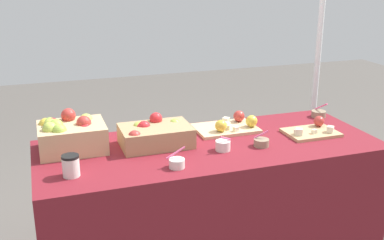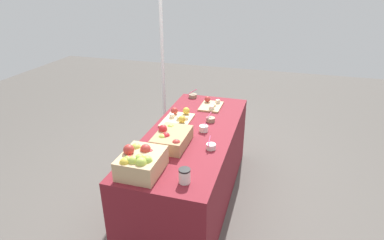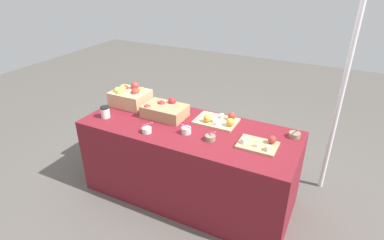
# 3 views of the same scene
# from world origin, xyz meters

# --- Properties ---
(ground_plane) EXTENTS (10.00, 10.00, 0.00)m
(ground_plane) POSITION_xyz_m (0.00, 0.00, 0.00)
(ground_plane) COLOR #56514C
(table) EXTENTS (1.90, 0.76, 0.74)m
(table) POSITION_xyz_m (0.00, 0.00, 0.37)
(table) COLOR maroon
(table) RESTS_ON ground_plane
(apple_crate_left) EXTENTS (0.35, 0.28, 0.21)m
(apple_crate_left) POSITION_xyz_m (-0.74, 0.16, 0.83)
(apple_crate_left) COLOR tan
(apple_crate_left) RESTS_ON table
(apple_crate_middle) EXTENTS (0.39, 0.26, 0.16)m
(apple_crate_middle) POSITION_xyz_m (-0.29, 0.09, 0.80)
(apple_crate_middle) COLOR tan
(apple_crate_middle) RESTS_ON table
(cutting_board_front) EXTENTS (0.30, 0.22, 0.08)m
(cutting_board_front) POSITION_xyz_m (0.64, -0.03, 0.76)
(cutting_board_front) COLOR tan
(cutting_board_front) RESTS_ON table
(cutting_board_back) EXTENTS (0.37, 0.26, 0.09)m
(cutting_board_back) POSITION_xyz_m (0.20, 0.19, 0.77)
(cutting_board_back) COLOR #D1B284
(cutting_board_back) RESTS_ON table
(sample_bowl_near) EXTENTS (0.09, 0.08, 0.09)m
(sample_bowl_near) POSITION_xyz_m (0.26, -0.12, 0.76)
(sample_bowl_near) COLOR gray
(sample_bowl_near) RESTS_ON table
(sample_bowl_mid) EXTENTS (0.10, 0.08, 0.10)m
(sample_bowl_mid) POSITION_xyz_m (-0.27, -0.24, 0.76)
(sample_bowl_mid) COLOR silver
(sample_bowl_mid) RESTS_ON table
(sample_bowl_far) EXTENTS (0.08, 0.08, 0.09)m
(sample_bowl_far) POSITION_xyz_m (0.03, -0.11, 0.77)
(sample_bowl_far) COLOR silver
(sample_bowl_far) RESTS_ON table
(sample_bowl_extra) EXTENTS (0.09, 0.10, 0.10)m
(sample_bowl_extra) POSITION_xyz_m (0.85, 0.24, 0.76)
(sample_bowl_extra) COLOR gray
(sample_bowl_extra) RESTS_ON table
(coffee_cup) EXTENTS (0.08, 0.08, 0.11)m
(coffee_cup) POSITION_xyz_m (-0.77, -0.18, 0.79)
(coffee_cup) COLOR silver
(coffee_cup) RESTS_ON table
(tent_pole) EXTENTS (0.04, 0.04, 2.16)m
(tent_pole) POSITION_xyz_m (1.13, 0.71, 1.08)
(tent_pole) COLOR white
(tent_pole) RESTS_ON ground_plane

